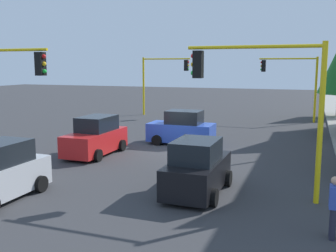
{
  "coord_description": "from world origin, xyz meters",
  "views": [
    {
      "loc": [
        19.47,
        7.15,
        4.54
      ],
      "look_at": [
        -0.87,
        -0.29,
        1.2
      ],
      "focal_mm": 41.83,
      "sensor_mm": 36.0,
      "label": 1
    }
  ],
  "objects_px": {
    "traffic_signal_near_left": "(263,89)",
    "pedestrian_crossing": "(334,206)",
    "car_blue": "(182,129)",
    "car_red": "(96,137)",
    "traffic_signal_far_left": "(292,76)",
    "traffic_signal_far_right": "(162,74)",
    "car_black": "(197,169)"
  },
  "relations": [
    {
      "from": "traffic_signal_near_left",
      "to": "traffic_signal_far_right",
      "type": "xyz_separation_m",
      "value": [
        -20.0,
        -11.28,
        -0.01
      ]
    },
    {
      "from": "traffic_signal_far_left",
      "to": "car_red",
      "type": "height_order",
      "value": "traffic_signal_far_left"
    },
    {
      "from": "traffic_signal_far_right",
      "to": "car_black",
      "type": "bearing_deg",
      "value": 24.11
    },
    {
      "from": "traffic_signal_far_left",
      "to": "car_black",
      "type": "bearing_deg",
      "value": -6.04
    },
    {
      "from": "car_red",
      "to": "car_blue",
      "type": "bearing_deg",
      "value": 141.44
    },
    {
      "from": "car_black",
      "to": "car_red",
      "type": "relative_size",
      "value": 0.92
    },
    {
      "from": "car_black",
      "to": "car_blue",
      "type": "bearing_deg",
      "value": -158.44
    },
    {
      "from": "car_blue",
      "to": "pedestrian_crossing",
      "type": "bearing_deg",
      "value": 35.57
    },
    {
      "from": "traffic_signal_far_right",
      "to": "pedestrian_crossing",
      "type": "distance_m",
      "value": 26.63
    },
    {
      "from": "traffic_signal_far_right",
      "to": "car_red",
      "type": "xyz_separation_m",
      "value": [
        16.15,
        2.49,
        -2.88
      ]
    },
    {
      "from": "traffic_signal_near_left",
      "to": "pedestrian_crossing",
      "type": "xyz_separation_m",
      "value": [
        2.77,
        2.23,
        -2.87
      ]
    },
    {
      "from": "car_blue",
      "to": "car_red",
      "type": "bearing_deg",
      "value": -38.56
    },
    {
      "from": "traffic_signal_near_left",
      "to": "car_black",
      "type": "xyz_separation_m",
      "value": [
        0.37,
        -2.16,
        -2.88
      ]
    },
    {
      "from": "traffic_signal_near_left",
      "to": "car_black",
      "type": "bearing_deg",
      "value": -80.24
    },
    {
      "from": "traffic_signal_far_right",
      "to": "traffic_signal_far_left",
      "type": "relative_size",
      "value": 1.01
    },
    {
      "from": "car_blue",
      "to": "traffic_signal_far_right",
      "type": "bearing_deg",
      "value": -154.18
    },
    {
      "from": "car_blue",
      "to": "car_black",
      "type": "height_order",
      "value": "same"
    },
    {
      "from": "traffic_signal_near_left",
      "to": "pedestrian_crossing",
      "type": "relative_size",
      "value": 3.13
    },
    {
      "from": "traffic_signal_far_left",
      "to": "pedestrian_crossing",
      "type": "height_order",
      "value": "traffic_signal_far_left"
    },
    {
      "from": "traffic_signal_far_left",
      "to": "car_red",
      "type": "distance_m",
      "value": 18.6
    },
    {
      "from": "car_red",
      "to": "traffic_signal_far_left",
      "type": "bearing_deg",
      "value": 151.49
    },
    {
      "from": "car_blue",
      "to": "car_red",
      "type": "relative_size",
      "value": 0.92
    },
    {
      "from": "traffic_signal_far_right",
      "to": "car_red",
      "type": "distance_m",
      "value": 16.6
    },
    {
      "from": "car_black",
      "to": "pedestrian_crossing",
      "type": "xyz_separation_m",
      "value": [
        2.4,
        4.39,
        0.01
      ]
    },
    {
      "from": "traffic_signal_near_left",
      "to": "pedestrian_crossing",
      "type": "distance_m",
      "value": 4.57
    },
    {
      "from": "traffic_signal_far_left",
      "to": "traffic_signal_near_left",
      "type": "bearing_deg",
      "value": 0.03
    },
    {
      "from": "car_red",
      "to": "pedestrian_crossing",
      "type": "relative_size",
      "value": 2.42
    },
    {
      "from": "car_blue",
      "to": "car_black",
      "type": "distance_m",
      "value": 9.0
    },
    {
      "from": "car_red",
      "to": "pedestrian_crossing",
      "type": "xyz_separation_m",
      "value": [
        6.61,
        11.01,
        0.01
      ]
    },
    {
      "from": "traffic_signal_near_left",
      "to": "traffic_signal_far_left",
      "type": "relative_size",
      "value": 1.01
    },
    {
      "from": "traffic_signal_far_left",
      "to": "pedestrian_crossing",
      "type": "relative_size",
      "value": 3.1
    },
    {
      "from": "traffic_signal_far_left",
      "to": "car_blue",
      "type": "bearing_deg",
      "value": -24.48
    }
  ]
}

